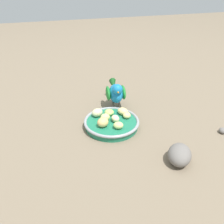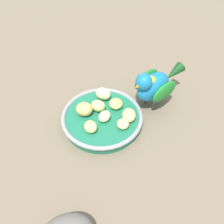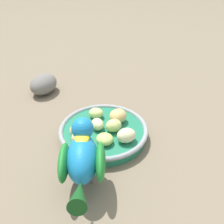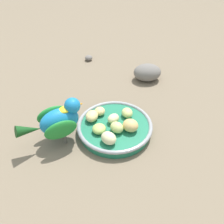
{
  "view_description": "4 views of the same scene",
  "coord_description": "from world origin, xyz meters",
  "px_view_note": "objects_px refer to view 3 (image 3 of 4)",
  "views": [
    {
      "loc": [
        0.73,
        -0.21,
        0.49
      ],
      "look_at": [
        0.01,
        -0.01,
        0.05
      ],
      "focal_mm": 39.83,
      "sensor_mm": 36.0,
      "label": 1
    },
    {
      "loc": [
        0.3,
        0.25,
        0.45
      ],
      "look_at": [
        0.02,
        0.01,
        0.05
      ],
      "focal_mm": 39.01,
      "sensor_mm": 36.0,
      "label": 2
    },
    {
      "loc": [
        -0.41,
        0.04,
        0.37
      ],
      "look_at": [
        0.05,
        -0.04,
        0.05
      ],
      "focal_mm": 41.14,
      "sensor_mm": 36.0,
      "label": 3
    },
    {
      "loc": [
        -0.28,
        -0.44,
        0.51
      ],
      "look_at": [
        0.04,
        0.0,
        0.05
      ],
      "focal_mm": 44.74,
      "sensor_mm": 36.0,
      "label": 4
    }
  ],
  "objects_px": {
    "apple_piece_3": "(126,135)",
    "apple_piece_6": "(76,130)",
    "feeding_bowl": "(103,132)",
    "apple_piece_5": "(118,116)",
    "apple_piece_0": "(96,113)",
    "apple_piece_4": "(105,139)",
    "apple_piece_7": "(80,138)",
    "apple_piece_2": "(97,124)",
    "apple_piece_1": "(114,126)",
    "parrot": "(82,158)",
    "rock_large": "(44,84)"
  },
  "relations": [
    {
      "from": "apple_piece_5",
      "to": "apple_piece_0",
      "type": "bearing_deg",
      "value": 61.0
    },
    {
      "from": "apple_piece_4",
      "to": "apple_piece_5",
      "type": "height_order",
      "value": "apple_piece_5"
    },
    {
      "from": "apple_piece_3",
      "to": "apple_piece_5",
      "type": "height_order",
      "value": "apple_piece_5"
    },
    {
      "from": "parrot",
      "to": "rock_large",
      "type": "xyz_separation_m",
      "value": [
        0.36,
        0.08,
        -0.04
      ]
    },
    {
      "from": "feeding_bowl",
      "to": "apple_piece_2",
      "type": "xyz_separation_m",
      "value": [
        0.0,
        0.01,
        0.02
      ]
    },
    {
      "from": "apple_piece_3",
      "to": "parrot",
      "type": "distance_m",
      "value": 0.13
    },
    {
      "from": "feeding_bowl",
      "to": "apple_piece_5",
      "type": "distance_m",
      "value": 0.05
    },
    {
      "from": "apple_piece_4",
      "to": "apple_piece_7",
      "type": "distance_m",
      "value": 0.05
    },
    {
      "from": "apple_piece_6",
      "to": "feeding_bowl",
      "type": "bearing_deg",
      "value": -82.82
    },
    {
      "from": "apple_piece_1",
      "to": "apple_piece_7",
      "type": "bearing_deg",
      "value": 110.17
    },
    {
      "from": "apple_piece_7",
      "to": "apple_piece_5",
      "type": "bearing_deg",
      "value": -56.94
    },
    {
      "from": "apple_piece_4",
      "to": "apple_piece_7",
      "type": "xyz_separation_m",
      "value": [
        0.01,
        0.05,
        0.0
      ]
    },
    {
      "from": "apple_piece_3",
      "to": "apple_piece_6",
      "type": "relative_size",
      "value": 1.4
    },
    {
      "from": "feeding_bowl",
      "to": "apple_piece_2",
      "type": "bearing_deg",
      "value": 71.11
    },
    {
      "from": "apple_piece_0",
      "to": "apple_piece_6",
      "type": "height_order",
      "value": "apple_piece_0"
    },
    {
      "from": "apple_piece_4",
      "to": "apple_piece_2",
      "type": "bearing_deg",
      "value": 9.82
    },
    {
      "from": "feeding_bowl",
      "to": "apple_piece_5",
      "type": "height_order",
      "value": "apple_piece_5"
    },
    {
      "from": "apple_piece_0",
      "to": "apple_piece_1",
      "type": "distance_m",
      "value": 0.06
    },
    {
      "from": "apple_piece_2",
      "to": "apple_piece_6",
      "type": "height_order",
      "value": "apple_piece_2"
    },
    {
      "from": "apple_piece_0",
      "to": "apple_piece_7",
      "type": "distance_m",
      "value": 0.09
    },
    {
      "from": "apple_piece_3",
      "to": "apple_piece_7",
      "type": "xyz_separation_m",
      "value": [
        0.01,
        0.09,
        -0.0
      ]
    },
    {
      "from": "apple_piece_3",
      "to": "apple_piece_6",
      "type": "xyz_separation_m",
      "value": [
        0.04,
        0.1,
        -0.0
      ]
    },
    {
      "from": "apple_piece_2",
      "to": "rock_large",
      "type": "xyz_separation_m",
      "value": [
        0.22,
        0.13,
        -0.01
      ]
    },
    {
      "from": "apple_piece_0",
      "to": "apple_piece_6",
      "type": "bearing_deg",
      "value": 138.65
    },
    {
      "from": "apple_piece_4",
      "to": "parrot",
      "type": "xyz_separation_m",
      "value": [
        -0.08,
        0.05,
        0.04
      ]
    },
    {
      "from": "apple_piece_3",
      "to": "apple_piece_6",
      "type": "height_order",
      "value": "apple_piece_3"
    },
    {
      "from": "feeding_bowl",
      "to": "apple_piece_0",
      "type": "xyz_separation_m",
      "value": [
        0.05,
        0.01,
        0.02
      ]
    },
    {
      "from": "rock_large",
      "to": "apple_piece_2",
      "type": "bearing_deg",
      "value": -150.8
    },
    {
      "from": "apple_piece_3",
      "to": "apple_piece_0",
      "type": "bearing_deg",
      "value": 28.0
    },
    {
      "from": "apple_piece_1",
      "to": "apple_piece_0",
      "type": "bearing_deg",
      "value": 28.78
    },
    {
      "from": "feeding_bowl",
      "to": "apple_piece_3",
      "type": "relative_size",
      "value": 4.9
    },
    {
      "from": "apple_piece_0",
      "to": "apple_piece_3",
      "type": "bearing_deg",
      "value": -152.0
    },
    {
      "from": "apple_piece_3",
      "to": "apple_piece_5",
      "type": "xyz_separation_m",
      "value": [
        0.07,
        0.0,
        0.0
      ]
    },
    {
      "from": "apple_piece_1",
      "to": "apple_piece_2",
      "type": "bearing_deg",
      "value": 68.16
    },
    {
      "from": "apple_piece_5",
      "to": "apple_piece_7",
      "type": "bearing_deg",
      "value": 123.06
    },
    {
      "from": "apple_piece_2",
      "to": "apple_piece_6",
      "type": "xyz_separation_m",
      "value": [
        -0.01,
        0.05,
        -0.0
      ]
    },
    {
      "from": "feeding_bowl",
      "to": "parrot",
      "type": "xyz_separation_m",
      "value": [
        -0.13,
        0.05,
        0.05
      ]
    },
    {
      "from": "parrot",
      "to": "apple_piece_1",
      "type": "bearing_deg",
      "value": -23.67
    },
    {
      "from": "apple_piece_5",
      "to": "rock_large",
      "type": "distance_m",
      "value": 0.27
    },
    {
      "from": "apple_piece_3",
      "to": "apple_piece_2",
      "type": "bearing_deg",
      "value": 45.66
    },
    {
      "from": "parrot",
      "to": "apple_piece_5",
      "type": "bearing_deg",
      "value": -22.66
    },
    {
      "from": "apple_piece_6",
      "to": "apple_piece_0",
      "type": "bearing_deg",
      "value": -41.35
    },
    {
      "from": "apple_piece_4",
      "to": "parrot",
      "type": "height_order",
      "value": "parrot"
    },
    {
      "from": "apple_piece_1",
      "to": "apple_piece_3",
      "type": "bearing_deg",
      "value": -153.17
    },
    {
      "from": "feeding_bowl",
      "to": "apple_piece_0",
      "type": "bearing_deg",
      "value": 12.04
    },
    {
      "from": "feeding_bowl",
      "to": "apple_piece_7",
      "type": "height_order",
      "value": "apple_piece_7"
    },
    {
      "from": "apple_piece_1",
      "to": "apple_piece_4",
      "type": "distance_m",
      "value": 0.04
    },
    {
      "from": "apple_piece_5",
      "to": "apple_piece_7",
      "type": "relative_size",
      "value": 1.01
    },
    {
      "from": "apple_piece_1",
      "to": "apple_piece_4",
      "type": "relative_size",
      "value": 1.0
    },
    {
      "from": "feeding_bowl",
      "to": "apple_piece_3",
      "type": "height_order",
      "value": "apple_piece_3"
    }
  ]
}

